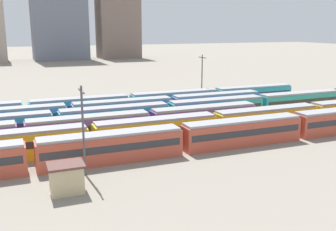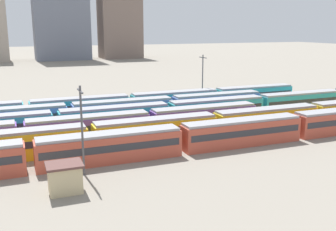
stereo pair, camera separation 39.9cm
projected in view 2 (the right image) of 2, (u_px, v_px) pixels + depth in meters
The scene contains 12 objects.
ground_plane at pixel (37, 141), 57.51m from camera, with size 600.00×600.00×0.00m, color gray.
train_track_0 at pixel (181, 139), 51.60m from camera, with size 74.70×3.06×3.75m.
train_track_1 at pixel (266, 119), 62.57m from camera, with size 93.60×3.06×3.75m.
train_track_2 at pixel (89, 128), 57.35m from camera, with size 55.80×3.06×3.75m.
train_track_3 at pixel (260, 105), 74.17m from camera, with size 112.50×3.06×3.75m.
train_track_4 at pixel (123, 110), 69.67m from camera, with size 55.80×3.06×3.75m.
train_track_5 at pixel (130, 104), 75.38m from camera, with size 74.70×3.06×3.75m.
catenary_pole_0 at pixel (82, 126), 42.97m from camera, with size 0.24×3.20×10.21m.
catenary_pole_1 at pixel (203, 77), 83.32m from camera, with size 0.24×3.20×10.65m.
signal_hut at pixel (65, 177), 39.29m from camera, with size 3.60×3.00×3.04m.
distant_building_2 at pixel (60, 8), 194.41m from camera, with size 26.80×17.00×50.91m, color slate.
distant_building_3 at pixel (120, 26), 207.25m from camera, with size 21.09×16.30×33.84m, color #7A665B.
Camera 2 is at (-2.52, -45.48, 16.37)m, focal length 41.69 mm.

